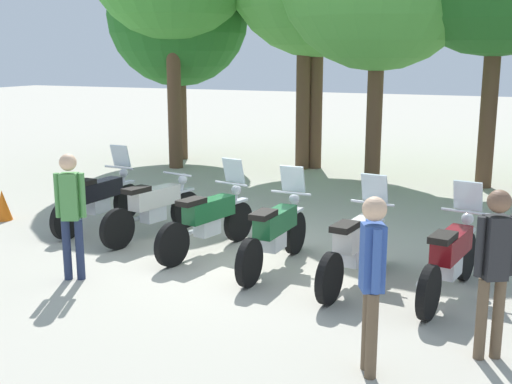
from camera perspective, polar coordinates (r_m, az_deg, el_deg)
ground_plane at (r=9.49m, az=-1.21°, el=-5.91°), size 80.00×80.00×0.00m
motorcycle_0 at (r=11.33m, az=-13.78°, el=-0.55°), size 0.62×2.19×1.37m
motorcycle_1 at (r=10.55m, az=-9.05°, el=-1.36°), size 0.76×2.16×0.99m
motorcycle_2 at (r=9.66m, az=-4.22°, el=-2.42°), size 0.76×2.16×1.37m
motorcycle_3 at (r=8.94m, az=1.71°, el=-3.60°), size 0.62×2.19×1.37m
motorcycle_4 at (r=8.44m, az=8.86°, el=-4.72°), size 0.66×2.19×1.37m
motorcycle_5 at (r=8.23m, az=16.93°, el=-5.54°), size 0.70×2.18×1.37m
person_0 at (r=5.97m, az=10.29°, el=-7.04°), size 0.30×0.39×1.71m
person_1 at (r=6.59m, az=20.45°, el=-5.83°), size 0.39×0.31×1.71m
person_2 at (r=8.70m, az=-16.17°, el=-1.29°), size 0.40×0.30×1.70m
tree_0 at (r=18.29m, az=-6.95°, el=15.33°), size 3.87×3.87×5.92m
traffic_cone at (r=12.43m, az=-21.62°, el=-1.10°), size 0.32×0.32×0.55m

